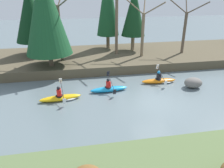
% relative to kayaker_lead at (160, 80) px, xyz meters
% --- Properties ---
extents(ground_plane, '(90.00, 90.00, 0.00)m').
position_rel_kayaker_lead_xyz_m(ground_plane, '(-1.57, -3.05, -0.20)').
color(ground_plane, slate).
extents(riverbank_far, '(44.00, 8.07, 0.78)m').
position_rel_kayaker_lead_xyz_m(riverbank_far, '(-1.57, 6.16, 0.19)').
color(riverbank_far, brown).
rests_on(riverbank_far, ground).
extents(conifer_tree_far_left, '(3.26, 3.26, 6.42)m').
position_rel_kayaker_lead_xyz_m(conifer_tree_far_left, '(-10.15, 7.30, 4.45)').
color(conifer_tree_far_left, brown).
rests_on(conifer_tree_far_left, riverbank_far).
extents(conifer_tree_left, '(3.74, 3.74, 7.77)m').
position_rel_kayaker_lead_xyz_m(conifer_tree_left, '(-8.42, 3.51, 4.99)').
color(conifer_tree_left, brown).
rests_on(conifer_tree_left, riverbank_far).
extents(conifer_tree_centre, '(2.43, 2.43, 6.37)m').
position_rel_kayaker_lead_xyz_m(conifer_tree_centre, '(-0.30, 7.15, 4.52)').
color(conifer_tree_centre, '#7A664C').
rests_on(conifer_tree_centre, riverbank_far).
extents(bare_tree_upstream, '(3.49, 3.45, 6.32)m').
position_rel_kayaker_lead_xyz_m(bare_tree_upstream, '(-7.51, 4.99, 3.56)').
color(bare_tree_upstream, brown).
rests_on(bare_tree_upstream, riverbank_far).
extents(bare_tree_mid_upstream, '(3.91, 3.86, 7.13)m').
position_rel_kayaker_lead_xyz_m(bare_tree_mid_upstream, '(-2.24, 6.14, 3.94)').
color(bare_tree_mid_upstream, brown).
rests_on(bare_tree_mid_upstream, riverbank_far).
extents(bare_tree_mid_downstream, '(2.97, 2.93, 5.32)m').
position_rel_kayaker_lead_xyz_m(bare_tree_mid_downstream, '(-0.01, 4.87, 3.10)').
color(bare_tree_mid_downstream, '#7A664C').
rests_on(bare_tree_mid_downstream, riverbank_far).
extents(bare_tree_downstream, '(2.94, 2.91, 5.28)m').
position_rel_kayaker_lead_xyz_m(bare_tree_downstream, '(4.39, 5.30, 3.08)').
color(bare_tree_downstream, brown).
rests_on(bare_tree_downstream, riverbank_far).
extents(kayaker_lead, '(2.78, 2.06, 1.20)m').
position_rel_kayaker_lead_xyz_m(kayaker_lead, '(0.00, 0.00, 0.00)').
color(kayaker_lead, orange).
rests_on(kayaker_lead, ground).
extents(kayaker_middle, '(2.79, 2.07, 1.20)m').
position_rel_kayaker_lead_xyz_m(kayaker_middle, '(-4.18, -0.81, 0.02)').
color(kayaker_middle, '#1993D6').
rests_on(kayaker_middle, ground).
extents(kayaker_trailing, '(2.80, 2.07, 1.20)m').
position_rel_kayaker_lead_xyz_m(kayaker_trailing, '(-7.48, -1.57, 0.00)').
color(kayaker_trailing, yellow).
rests_on(kayaker_trailing, ground).
extents(boulder_midstream, '(1.34, 1.05, 0.76)m').
position_rel_kayaker_lead_xyz_m(boulder_midstream, '(2.08, -1.27, 0.18)').
color(boulder_midstream, slate).
rests_on(boulder_midstream, ground).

